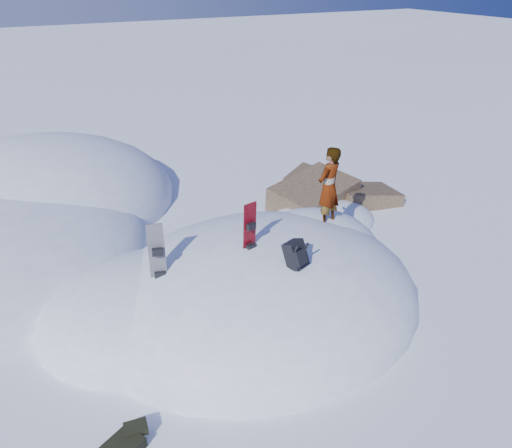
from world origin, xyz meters
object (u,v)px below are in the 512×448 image
snowboard_red (250,238)px  backpack (296,255)px  person (329,187)px  snowboard_dark (158,265)px

snowboard_red → backpack: size_ratio=2.55×
snowboard_red → backpack: 1.01m
person → snowboard_red: bearing=-5.6°
snowboard_dark → backpack: size_ratio=2.71×
backpack → snowboard_red: bearing=100.3°
snowboard_red → backpack: (0.51, -0.88, -0.04)m
backpack → person: person is taller
backpack → person: 2.38m
snowboard_red → person: 2.40m
snowboard_red → person: bearing=3.6°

